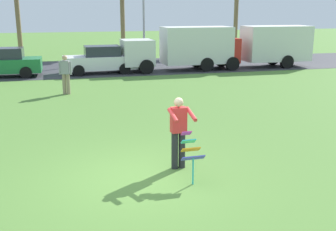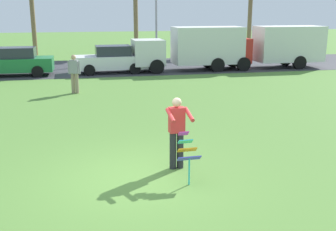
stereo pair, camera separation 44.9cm
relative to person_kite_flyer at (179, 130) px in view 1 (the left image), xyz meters
name	(u,v)px [view 1 (the left image)]	position (x,y,z in m)	size (l,w,h in m)	color
ground_plane	(140,179)	(-1.02, -0.42, -0.95)	(120.00, 120.00, 0.00)	#568438
road_strip	(88,68)	(-1.02, 17.84, -0.95)	(120.00, 8.00, 0.01)	#38383D
person_kite_flyer	(179,130)	(0.00, 0.00, 0.00)	(0.56, 0.67, 1.73)	#26262B
kite_held	(191,151)	(0.04, -0.81, -0.23)	(0.52, 0.64, 1.08)	#D83399
parked_car_green	(3,63)	(-5.80, 15.44, -0.18)	(4.22, 1.88, 1.60)	#1E7238
parked_car_white	(101,60)	(-0.41, 15.44, -0.18)	(4.25, 1.92, 1.60)	white
parked_truck_white_box	(184,47)	(4.65, 15.44, 0.46)	(6.73, 2.19, 2.62)	silver
parked_truck_red_cab	(264,45)	(10.02, 15.44, 0.46)	(6.70, 2.12, 2.62)	#B2231E
streetlight_pole	(143,4)	(3.53, 22.43, 3.05)	(0.24, 1.65, 7.00)	#9E9EA3
person_walker_near	(66,73)	(-2.46, 9.71, -0.02)	(0.54, 0.32, 1.73)	gray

